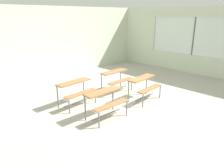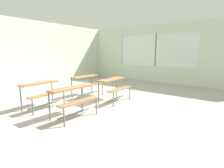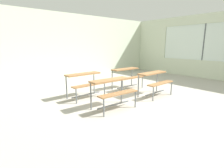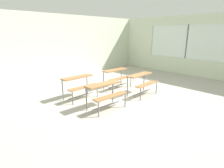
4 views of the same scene
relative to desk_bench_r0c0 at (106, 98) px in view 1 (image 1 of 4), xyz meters
name	(u,v)px [view 1 (image 1 of 4)]	position (x,y,z in m)	size (l,w,h in m)	color
ground	(130,106)	(1.09, 0.05, -0.59)	(10.00, 9.00, 0.05)	#ADA89E
wall_back	(51,43)	(1.09, 4.55, 0.94)	(10.00, 0.12, 3.00)	beige
wall_right	(207,43)	(6.09, -0.09, 0.88)	(0.12, 9.00, 3.00)	beige
desk_bench_r0c0	(106,98)	(0.00, 0.00, 0.00)	(1.12, 0.62, 0.74)	olive
desk_bench_r0c1	(144,83)	(1.73, 0.03, 0.00)	(1.13, 0.64, 0.74)	olive
desk_bench_r1c0	(76,88)	(-0.06, 1.24, 0.00)	(1.12, 0.63, 0.74)	olive
desk_bench_r1c1	(116,76)	(1.69, 1.22, 0.00)	(1.10, 0.59, 0.74)	olive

